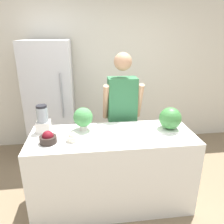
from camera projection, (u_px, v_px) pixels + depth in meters
ground_plane at (116, 223)px, 2.38m from camera, size 14.00×14.00×0.00m
wall_back at (100, 72)px, 3.80m from camera, size 8.00×0.06×2.60m
counter_island at (112, 170)px, 2.54m from camera, size 1.80×0.69×0.91m
refrigerator at (51, 101)px, 3.46m from camera, size 0.69×0.74×1.86m
person at (122, 116)px, 2.93m from camera, size 0.51×0.27×1.73m
cutting_board at (167, 129)px, 2.50m from camera, size 0.40×0.23×0.01m
watermelon at (170, 118)px, 2.46m from camera, size 0.25×0.25×0.25m
bowl_cherries at (48, 138)px, 2.19m from camera, size 0.17×0.17×0.13m
bowl_cream at (73, 137)px, 2.24m from camera, size 0.13×0.13×0.10m
blender at (43, 120)px, 2.41m from camera, size 0.15×0.15×0.31m
potted_plant at (83, 118)px, 2.45m from camera, size 0.22×0.22×0.26m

